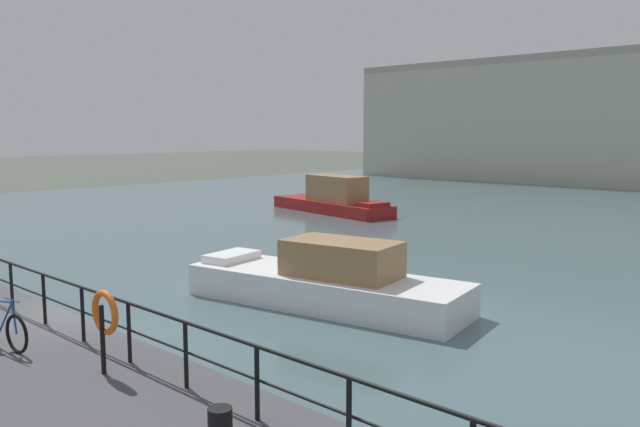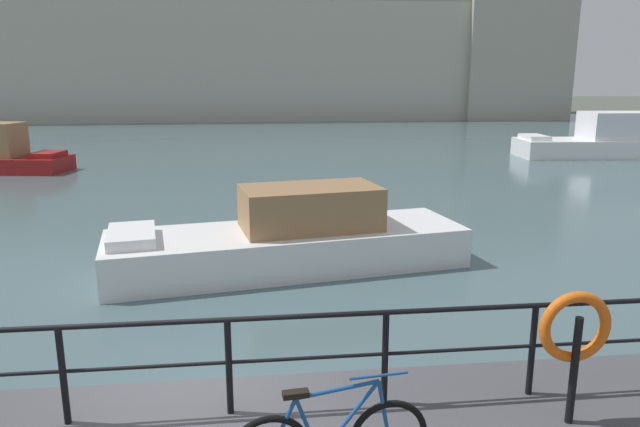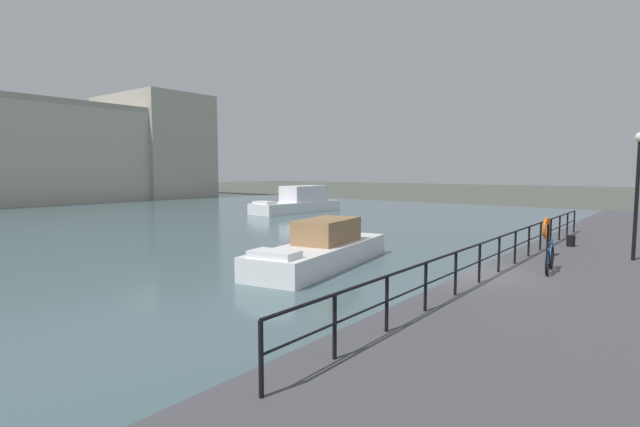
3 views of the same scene
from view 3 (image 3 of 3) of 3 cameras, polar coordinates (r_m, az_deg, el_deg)
The scene contains 9 objects.
ground_plane at distance 15.15m, azimuth 17.19°, elevation -10.04°, with size 240.00×240.00×0.00m, color #4C5147.
water_basin at distance 38.06m, azimuth -30.72°, elevation -1.46°, with size 80.00×60.00×0.01m, color #476066.
moored_red_daysailer at distance 44.98m, azimuth -2.58°, elevation 1.38°, with size 9.52×3.65×2.46m.
moored_cabin_cruiser at distance 19.60m, azimuth 0.21°, elevation -4.32°, with size 8.48×3.79×1.89m.
quay_railing at distance 15.78m, azimuth 21.55°, elevation -3.43°, with size 21.47×0.07×1.08m.
parked_bicycle at distance 15.63m, azimuth 25.80°, elevation -4.97°, with size 1.77×0.25×0.98m.
mooring_bollard at distance 21.36m, azimuth 27.82°, elevation -2.91°, with size 0.32×0.32×0.44m, color black.
life_ring_stand at distance 18.15m, azimuth 25.49°, elevation -1.74°, with size 0.75×0.16×1.40m.
quay_lamp_post at distance 18.93m, azimuth 33.78°, elevation 3.54°, with size 0.32×0.32×4.25m.
Camera 3 is at (-13.73, -5.08, 3.92)m, focal length 26.73 mm.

